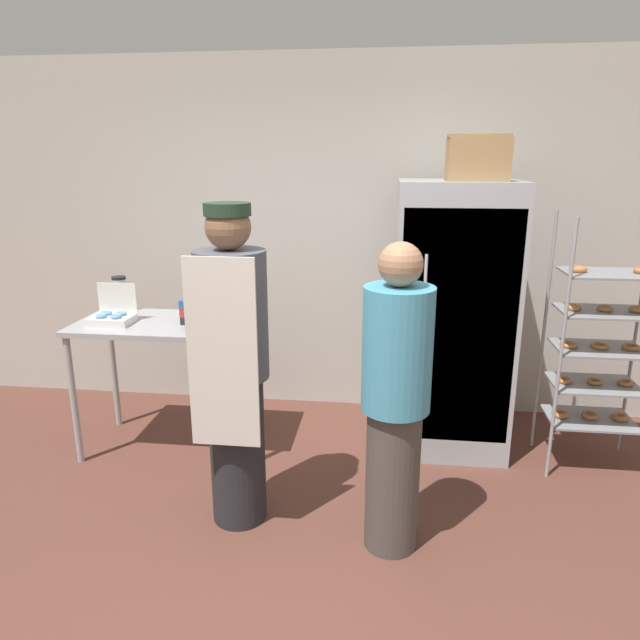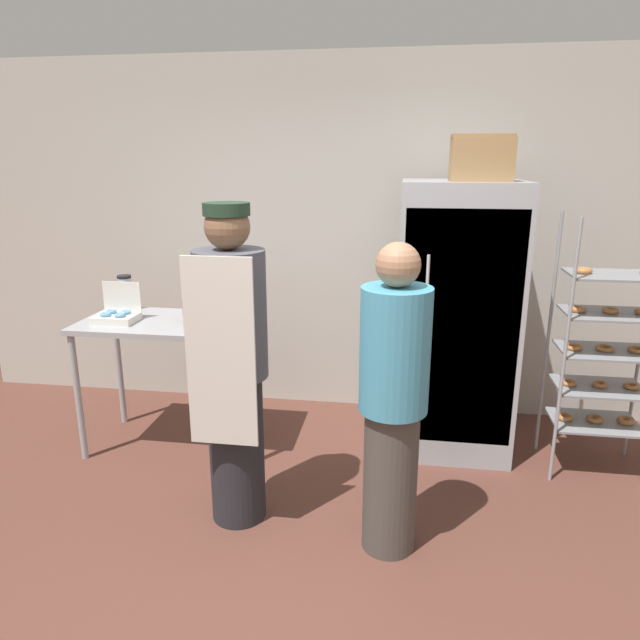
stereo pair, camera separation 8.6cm
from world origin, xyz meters
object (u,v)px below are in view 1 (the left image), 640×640
at_px(person_baker, 234,365).
at_px(binder_stack, 207,310).
at_px(baking_rack, 599,349).
at_px(donut_box, 112,317).
at_px(refrigerator, 452,319).
at_px(blender_pitcher, 120,296).
at_px(person_customer, 395,401).
at_px(cardboard_storage_box, 477,159).

bearing_deg(person_baker, binder_stack, 116.31).
bearing_deg(baking_rack, donut_box, -176.73).
distance_m(refrigerator, blender_pitcher, 2.34).
bearing_deg(refrigerator, person_baker, -139.23).
xyz_separation_m(baking_rack, blender_pitcher, (-3.25, 0.13, 0.22)).
height_order(baking_rack, donut_box, baking_rack).
distance_m(donut_box, person_customer, 2.04).
bearing_deg(baking_rack, person_customer, -142.33).
distance_m(blender_pitcher, binder_stack, 0.72).
bearing_deg(person_customer, binder_stack, 143.01).
distance_m(refrigerator, baking_rack, 0.94).
bearing_deg(blender_pitcher, binder_stack, -14.92).
bearing_deg(binder_stack, person_baker, -63.69).
distance_m(donut_box, cardboard_storage_box, 2.56).
relative_size(refrigerator, cardboard_storage_box, 4.94).
bearing_deg(baking_rack, blender_pitcher, 177.71).
relative_size(blender_pitcher, binder_stack, 0.78).
xyz_separation_m(refrigerator, baking_rack, (0.91, -0.21, -0.11)).
bearing_deg(donut_box, person_baker, -34.04).
xyz_separation_m(baking_rack, donut_box, (-3.16, -0.18, 0.16)).
xyz_separation_m(donut_box, blender_pitcher, (-0.09, 0.31, 0.07)).
bearing_deg(refrigerator, cardboard_storage_box, -50.01).
relative_size(cardboard_storage_box, person_customer, 0.23).
bearing_deg(cardboard_storage_box, baking_rack, -7.49).
relative_size(baking_rack, person_baker, 0.94).
height_order(cardboard_storage_box, person_customer, cardboard_storage_box).
distance_m(blender_pitcher, person_baker, 1.48).
relative_size(baking_rack, blender_pitcher, 6.57).
distance_m(cardboard_storage_box, person_baker, 1.95).
relative_size(blender_pitcher, cardboard_storage_box, 0.68).
bearing_deg(blender_pitcher, baking_rack, -2.29).
distance_m(refrigerator, donut_box, 2.28).
relative_size(baking_rack, donut_box, 6.06).
height_order(baking_rack, blender_pitcher, baking_rack).
relative_size(donut_box, person_baker, 0.15).
distance_m(baking_rack, cardboard_storage_box, 1.44).
relative_size(person_baker, person_customer, 1.10).
distance_m(donut_box, blender_pitcher, 0.33).
distance_m(blender_pitcher, person_customer, 2.26).
relative_size(donut_box, blender_pitcher, 1.08).
relative_size(binder_stack, person_customer, 0.20).
distance_m(donut_box, person_baker, 1.22).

